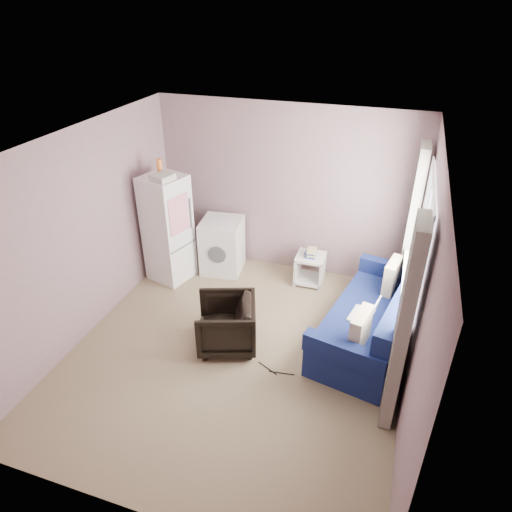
% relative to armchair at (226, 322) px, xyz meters
% --- Properties ---
extents(room, '(3.84, 4.24, 2.54)m').
position_rel_armchair_xyz_m(room, '(0.17, -0.06, 0.90)').
color(room, '#8D7A5C').
rests_on(room, ground).
extents(armchair, '(0.82, 0.85, 0.70)m').
position_rel_armchair_xyz_m(armchair, '(0.00, 0.00, 0.00)').
color(armchair, black).
rests_on(armchair, ground).
extents(fridge, '(0.67, 0.67, 1.80)m').
position_rel_armchair_xyz_m(fridge, '(-1.36, 1.19, 0.46)').
color(fridge, white).
rests_on(fridge, ground).
extents(washing_machine, '(0.65, 0.65, 0.83)m').
position_rel_armchair_xyz_m(washing_machine, '(-0.70, 1.62, 0.08)').
color(washing_machine, white).
rests_on(washing_machine, ground).
extents(side_table, '(0.41, 0.41, 0.56)m').
position_rel_armchair_xyz_m(side_table, '(0.65, 1.68, -0.09)').
color(side_table, silver).
rests_on(side_table, ground).
extents(sofa, '(1.28, 2.12, 0.89)m').
position_rel_armchair_xyz_m(sofa, '(1.68, 0.60, -0.03)').
color(sofa, navy).
rests_on(sofa, ground).
extents(window_dressing, '(0.17, 2.62, 2.18)m').
position_rel_armchair_xyz_m(window_dressing, '(1.94, 0.63, 0.76)').
color(window_dressing, white).
rests_on(window_dressing, ground).
extents(floor_cables, '(0.45, 0.14, 0.01)m').
position_rel_armchair_xyz_m(floor_cables, '(0.68, -0.25, -0.34)').
color(floor_cables, black).
rests_on(floor_cables, ground).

